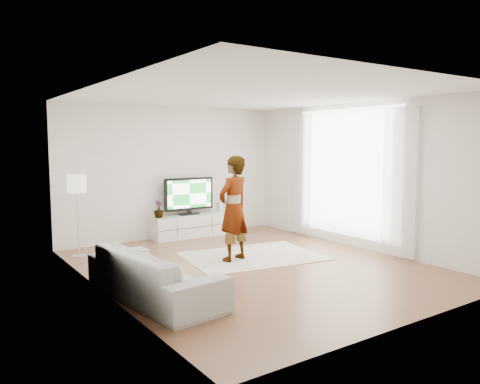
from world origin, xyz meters
TOP-DOWN VIEW (x-y plane):
  - floor at (0.00, 0.00)m, footprint 6.00×6.00m
  - ceiling at (0.00, 0.00)m, footprint 6.00×6.00m
  - wall_left at (-2.50, 0.00)m, footprint 0.02×6.00m
  - wall_right at (2.50, 0.00)m, footprint 0.02×6.00m
  - wall_back at (0.00, 3.00)m, footprint 5.00×0.02m
  - wall_front at (0.00, -3.00)m, footprint 5.00×0.02m
  - window at (2.48, 0.30)m, footprint 0.01×2.60m
  - curtain_near at (2.40, -1.00)m, footprint 0.04×0.70m
  - curtain_far at (2.40, 1.60)m, footprint 0.04×0.70m
  - media_console at (0.29, 2.76)m, footprint 1.72×0.49m
  - television at (0.29, 2.79)m, footprint 1.15×0.23m
  - game_console at (1.04, 2.76)m, footprint 0.05×0.17m
  - potted_plant at (-0.44, 2.77)m, footprint 0.27×0.27m
  - rug at (0.37, 0.55)m, footprint 2.58×2.03m
  - player at (-0.08, 0.50)m, footprint 0.75×0.60m
  - sofa at (-2.02, -0.58)m, footprint 1.12×2.31m
  - floor_lamp at (-2.20, 2.32)m, footprint 0.33×0.33m

SIDE VIEW (x-z plane):
  - floor at x=0.00m, z-range 0.00..0.00m
  - rug at x=0.37m, z-range 0.00..0.01m
  - media_console at x=0.29m, z-range 0.00..0.48m
  - sofa at x=-2.02m, z-range 0.00..0.65m
  - game_console at x=1.04m, z-range 0.48..0.71m
  - potted_plant at x=-0.44m, z-range 0.48..0.84m
  - player at x=-0.08m, z-range 0.01..1.81m
  - television at x=0.29m, z-range 0.52..1.32m
  - floor_lamp at x=-2.20m, z-range 0.51..1.98m
  - curtain_near at x=2.40m, z-range 0.05..2.65m
  - curtain_far at x=2.40m, z-range 0.05..2.65m
  - wall_left at x=-2.50m, z-range 0.00..2.80m
  - wall_right at x=2.50m, z-range 0.00..2.80m
  - wall_back at x=0.00m, z-range 0.00..2.80m
  - wall_front at x=0.00m, z-range 0.00..2.80m
  - window at x=2.48m, z-range 0.20..2.70m
  - ceiling at x=0.00m, z-range 2.80..2.80m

